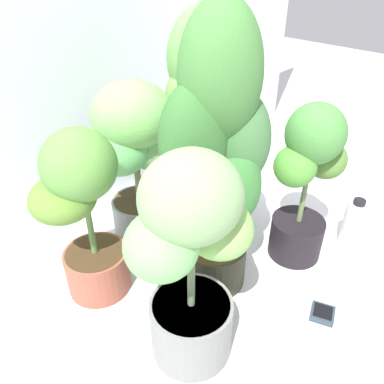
% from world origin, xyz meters
% --- Properties ---
extents(ground_plane, '(8.00, 8.00, 0.00)m').
position_xyz_m(ground_plane, '(0.00, 0.00, 0.00)').
color(ground_plane, silver).
rests_on(ground_plane, ground).
extents(potted_plant_back_center, '(0.45, 0.43, 0.70)m').
position_xyz_m(potted_plant_back_center, '(-0.00, 0.52, 0.43)').
color(potted_plant_back_center, slate).
rests_on(potted_plant_back_center, ground).
extents(potted_plant_front_right, '(0.35, 0.29, 0.67)m').
position_xyz_m(potted_plant_front_right, '(0.35, -0.06, 0.37)').
color(potted_plant_front_right, black).
rests_on(potted_plant_front_right, ground).
extents(potted_plant_center, '(0.41, 0.32, 1.02)m').
position_xyz_m(potted_plant_center, '(-0.01, 0.08, 0.58)').
color(potted_plant_center, '#2A2A1C').
rests_on(potted_plant_center, ground).
extents(potted_plant_front_left, '(0.41, 0.30, 0.72)m').
position_xyz_m(potted_plant_front_left, '(-0.29, -0.06, 0.40)').
color(potted_plant_front_left, slate).
rests_on(potted_plant_front_left, ground).
extents(potted_plant_back_left, '(0.37, 0.34, 0.65)m').
position_xyz_m(potted_plant_back_left, '(-0.35, 0.39, 0.37)').
color(potted_plant_back_left, brown).
rests_on(potted_plant_back_left, ground).
extents(potted_plant_back_right, '(0.45, 0.44, 0.95)m').
position_xyz_m(potted_plant_back_right, '(0.29, 0.41, 0.60)').
color(potted_plant_back_right, black).
rests_on(potted_plant_back_right, ground).
extents(hygrometer_box, '(0.10, 0.10, 0.03)m').
position_xyz_m(hygrometer_box, '(0.12, -0.31, 0.01)').
color(hygrometer_box, '#283844').
rests_on(hygrometer_box, ground).
extents(nutrient_bottle, '(0.09, 0.09, 0.24)m').
position_xyz_m(nutrient_bottle, '(0.54, -0.21, 0.11)').
color(nutrient_bottle, white).
rests_on(nutrient_bottle, ground).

